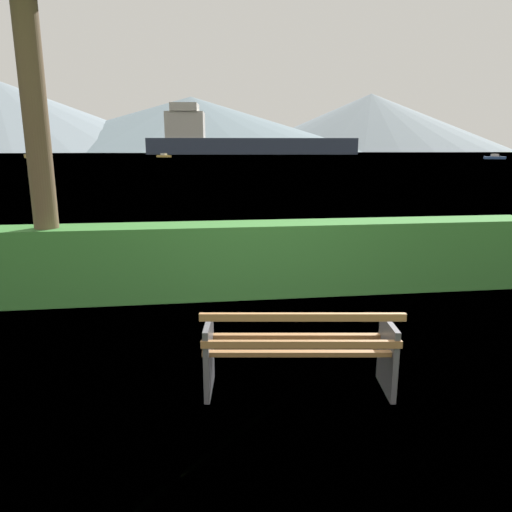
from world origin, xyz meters
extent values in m
plane|color=#567A38|center=(0.00, 0.00, 0.00)|extent=(1400.00, 1400.00, 0.00)
plane|color=#6B8EA3|center=(0.00, 307.46, 0.00)|extent=(620.00, 620.00, 0.00)
cube|color=olive|center=(-0.03, -0.19, 0.45)|extent=(1.73, 0.30, 0.04)
cube|color=olive|center=(0.00, 0.00, 0.45)|extent=(1.73, 0.30, 0.04)
cube|color=olive|center=(0.03, 0.19, 0.45)|extent=(1.73, 0.30, 0.04)
cube|color=olive|center=(-0.04, -0.26, 0.57)|extent=(1.72, 0.28, 0.06)
cube|color=olive|center=(-0.04, -0.31, 0.84)|extent=(1.72, 0.28, 0.06)
cube|color=#4C4C51|center=(-0.82, 0.09, 0.34)|extent=(0.12, 0.51, 0.68)
cube|color=#4C4C51|center=(0.82, -0.13, 0.34)|extent=(0.12, 0.51, 0.68)
cube|color=#387A33|center=(0.00, 3.02, 0.56)|extent=(8.95, 0.70, 1.11)
cylinder|color=brown|center=(-3.01, 2.99, 2.43)|extent=(0.33, 0.33, 4.85)
cube|color=#2D384C|center=(28.37, 224.98, 3.81)|extent=(101.35, 25.11, 7.63)
cube|color=beige|center=(-3.57, 228.46, 13.73)|extent=(19.36, 14.75, 12.20)
cube|color=beige|center=(-3.57, 228.46, 21.74)|extent=(14.13, 15.59, 3.81)
cube|color=#335693|center=(72.22, 102.06, 0.32)|extent=(5.00, 3.58, 0.65)
cube|color=silver|center=(72.22, 102.06, 0.95)|extent=(2.04, 1.75, 0.60)
cube|color=gold|center=(-43.57, 133.41, 0.53)|extent=(5.79, 4.75, 1.06)
cube|color=beige|center=(-43.57, 133.41, 1.60)|extent=(2.44, 2.23, 1.08)
cube|color=gold|center=(-9.31, 141.22, 0.31)|extent=(4.64, 4.32, 0.62)
cube|color=silver|center=(-9.31, 141.22, 0.91)|extent=(2.03, 1.97, 0.59)
cone|color=slate|center=(0.00, 555.91, 30.81)|extent=(408.81, 408.81, 61.62)
cone|color=gray|center=(230.57, 594.30, 36.39)|extent=(346.58, 346.58, 72.79)
camera|label=1|loc=(-0.92, -3.87, 2.20)|focal=32.38mm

